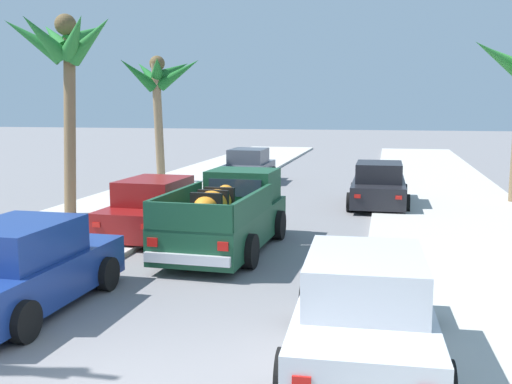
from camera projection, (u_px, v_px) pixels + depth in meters
sidewalk_left at (125, 210)px, 19.69m from camera, size 5.02×60.00×0.12m
sidewalk_right at (459, 224)px, 17.47m from camera, size 5.02×60.00×0.12m
curb_left at (157, 212)px, 19.46m from camera, size 0.16×60.00×0.10m
curb_right at (419, 223)px, 17.71m from camera, size 0.16×60.00×0.10m
pickup_truck at (227, 216)px, 14.56m from camera, size 2.34×5.27×1.80m
car_left_near at (156, 209)px, 16.23m from camera, size 2.12×4.30×1.54m
car_right_near at (379, 186)px, 20.75m from camera, size 2.04×4.27×1.54m
car_left_mid at (364, 312)px, 8.13m from camera, size 2.14×4.31×1.54m
car_right_mid at (248, 167)px, 27.01m from camera, size 2.05×4.27×1.54m
car_left_far at (21, 269)px, 10.24m from camera, size 2.08×4.29×1.54m
palm_tree_left_fore at (159, 80)px, 26.09m from camera, size 3.78×3.76×5.65m
palm_tree_right_fore at (65, 51)px, 18.17m from camera, size 3.70×3.08×6.25m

